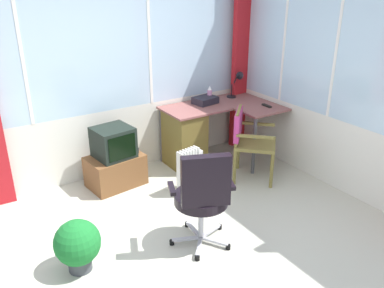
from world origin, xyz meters
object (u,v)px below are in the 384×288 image
Objects in this scene: tv_on_stand at (115,160)px; space_heater at (190,170)px; paper_tray at (205,100)px; office_chair at (203,194)px; desk at (190,135)px; desk_lamp at (239,81)px; wooden_armchair at (246,135)px; potted_plant at (78,244)px; spray_bottle at (210,94)px; tv_remote at (267,106)px.

tv_on_stand is 0.91m from space_heater.
office_chair reaches higher than paper_tray.
desk is at bearing 0.05° from tv_on_stand.
desk_lamp is 1.00m from wooden_armchair.
space_heater is 1.65m from potted_plant.
desk reaches higher than tv_on_stand.
office_chair is at bearing -82.72° from tv_on_stand.
desk is 0.76m from space_heater.
wooden_armchair reaches higher than space_heater.
desk_lamp is 1.62m from space_heater.
paper_tray is at bearing 95.79° from wooden_armchair.
spray_bottle is 0.13m from paper_tray.
desk_lamp is 1.70× the size of spray_bottle.
tv_remote is (0.90, -0.45, 0.36)m from desk.
tv_on_stand is at bearing -177.41° from desk_lamp.
desk_lamp reaches higher than spray_bottle.
wooden_armchair is 1.85× the size of potted_plant.
wooden_armchair is 1.19× the size of tv_on_stand.
office_chair is at bearing -124.97° from paper_tray.
wooden_armchair is at bearing -25.12° from tv_on_stand.
tv_remote is 1.41m from space_heater.
paper_tray is at bearing 45.91° from space_heater.
desk is 1.07m from tv_remote.
paper_tray is 0.81m from wooden_armchair.
wooden_armchair is 1.61× the size of space_heater.
desk is at bearing -160.97° from spray_bottle.
paper_tray is at bearing 179.15° from desk_lamp.
tv_remote is 0.17× the size of wooden_armchair.
tv_on_stand is (-1.46, -0.14, -0.56)m from spray_bottle.
tv_on_stand is (-1.06, -0.00, -0.10)m from desk.
wooden_armchair is at bearing -154.11° from tv_remote.
tv_remote reaches higher than desk.
space_heater is (-0.40, -0.63, -0.15)m from desk.
paper_tray is 2.04m from office_chair.
tv_remote is 0.61m from wooden_armchair.
potted_plant is (-2.78, -1.34, -0.75)m from desk_lamp.
wooden_armchair is at bearing -91.86° from spray_bottle.
office_chair is 2.07× the size of potted_plant.
spray_bottle is 2.79m from potted_plant.
desk_lamp is at bearing 29.74° from space_heater.
office_chair is 1.80× the size of space_heater.
desk_lamp is at bearing 97.30° from tv_remote.
spray_bottle is 0.39× the size of space_heater.
spray_bottle reaches higher than paper_tray.
desk_lamp is at bearing -0.85° from paper_tray.
desk is 0.79m from wooden_armchair.
potted_plant is at bearing -149.11° from spray_bottle.
office_chair is (-1.71, -1.65, -0.45)m from desk_lamp.
spray_bottle is 0.45× the size of potted_plant.
paper_tray reaches higher than tv_on_stand.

